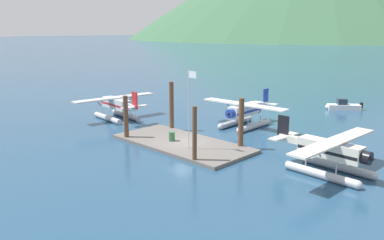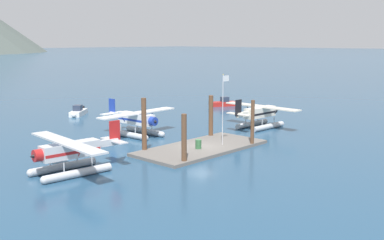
{
  "view_description": "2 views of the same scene",
  "coord_description": "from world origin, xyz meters",
  "px_view_note": "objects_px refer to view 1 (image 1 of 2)",
  "views": [
    {
      "loc": [
        25.55,
        -24.66,
        10.61
      ],
      "look_at": [
        0.6,
        0.73,
        2.38
      ],
      "focal_mm": 36.78,
      "sensor_mm": 36.0,
      "label": 1
    },
    {
      "loc": [
        -32.88,
        -29.49,
        10.53
      ],
      "look_at": [
        2.21,
        3.34,
        2.25
      ],
      "focal_mm": 43.16,
      "sensor_mm": 36.0,
      "label": 2
    }
  ],
  "objects_px": {
    "fuel_drum": "(172,136)",
    "boat_white_open_north": "(343,106)",
    "flagpole": "(190,101)",
    "seaplane_silver_port_fwd": "(116,106)",
    "seaplane_cream_stbd_fwd": "(330,154)",
    "seaplane_white_bow_centre": "(245,113)"
  },
  "relations": [
    {
      "from": "fuel_drum",
      "to": "boat_white_open_north",
      "type": "distance_m",
      "value": 27.68
    },
    {
      "from": "flagpole",
      "to": "fuel_drum",
      "type": "height_order",
      "value": "flagpole"
    },
    {
      "from": "seaplane_silver_port_fwd",
      "to": "flagpole",
      "type": "bearing_deg",
      "value": -11.24
    },
    {
      "from": "flagpole",
      "to": "seaplane_cream_stbd_fwd",
      "type": "height_order",
      "value": "flagpole"
    },
    {
      "from": "fuel_drum",
      "to": "seaplane_silver_port_fwd",
      "type": "height_order",
      "value": "seaplane_silver_port_fwd"
    },
    {
      "from": "seaplane_white_bow_centre",
      "to": "seaplane_cream_stbd_fwd",
      "type": "distance_m",
      "value": 15.32
    },
    {
      "from": "flagpole",
      "to": "fuel_drum",
      "type": "xyz_separation_m",
      "value": [
        -2.99,
        0.61,
        -3.87
      ]
    },
    {
      "from": "fuel_drum",
      "to": "flagpole",
      "type": "bearing_deg",
      "value": -11.58
    },
    {
      "from": "seaplane_white_bow_centre",
      "to": "boat_white_open_north",
      "type": "xyz_separation_m",
      "value": [
        3.59,
        17.13,
        -1.09
      ]
    },
    {
      "from": "seaplane_cream_stbd_fwd",
      "to": "flagpole",
      "type": "bearing_deg",
      "value": -163.18
    },
    {
      "from": "flagpole",
      "to": "seaplane_cream_stbd_fwd",
      "type": "relative_size",
      "value": 0.67
    },
    {
      "from": "seaplane_silver_port_fwd",
      "to": "seaplane_white_bow_centre",
      "type": "distance_m",
      "value": 15.44
    },
    {
      "from": "flagpole",
      "to": "seaplane_silver_port_fwd",
      "type": "xyz_separation_m",
      "value": [
        -15.49,
        3.08,
        -3.03
      ]
    },
    {
      "from": "seaplane_cream_stbd_fwd",
      "to": "boat_white_open_north",
      "type": "relative_size",
      "value": 2.49
    },
    {
      "from": "flagpole",
      "to": "seaplane_silver_port_fwd",
      "type": "distance_m",
      "value": 16.08
    },
    {
      "from": "seaplane_white_bow_centre",
      "to": "fuel_drum",
      "type": "bearing_deg",
      "value": -94.96
    },
    {
      "from": "fuel_drum",
      "to": "seaplane_cream_stbd_fwd",
      "type": "relative_size",
      "value": 0.08
    },
    {
      "from": "seaplane_silver_port_fwd",
      "to": "seaplane_white_bow_centre",
      "type": "relative_size",
      "value": 1.0
    },
    {
      "from": "flagpole",
      "to": "seaplane_white_bow_centre",
      "type": "bearing_deg",
      "value": 101.05
    },
    {
      "from": "seaplane_silver_port_fwd",
      "to": "seaplane_cream_stbd_fwd",
      "type": "relative_size",
      "value": 1.0
    },
    {
      "from": "seaplane_silver_port_fwd",
      "to": "boat_white_open_north",
      "type": "relative_size",
      "value": 2.5
    },
    {
      "from": "seaplane_silver_port_fwd",
      "to": "seaplane_white_bow_centre",
      "type": "bearing_deg",
      "value": 29.96
    }
  ]
}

